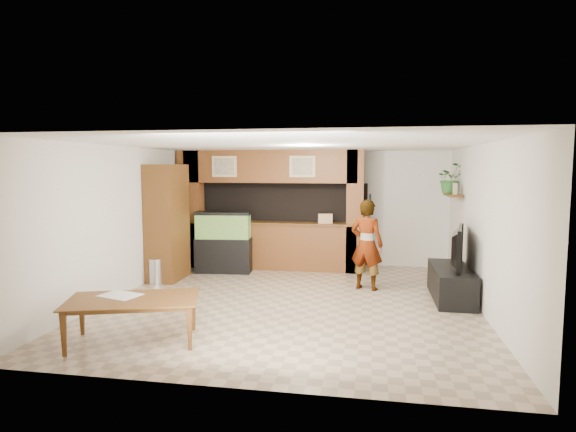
% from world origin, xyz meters
% --- Properties ---
extents(floor, '(6.50, 6.50, 0.00)m').
position_xyz_m(floor, '(0.00, 0.00, 0.00)').
color(floor, tan).
rests_on(floor, ground).
extents(ceiling, '(6.50, 6.50, 0.00)m').
position_xyz_m(ceiling, '(0.00, 0.00, 2.60)').
color(ceiling, white).
rests_on(ceiling, wall_back).
extents(wall_back, '(6.00, 0.00, 6.00)m').
position_xyz_m(wall_back, '(0.00, 3.25, 1.30)').
color(wall_back, beige).
rests_on(wall_back, floor).
extents(wall_left, '(0.00, 6.50, 6.50)m').
position_xyz_m(wall_left, '(-3.00, 0.00, 1.30)').
color(wall_left, beige).
rests_on(wall_left, floor).
extents(wall_right, '(0.00, 6.50, 6.50)m').
position_xyz_m(wall_right, '(3.00, 0.00, 1.30)').
color(wall_right, beige).
rests_on(wall_right, floor).
extents(partition, '(4.20, 0.99, 2.60)m').
position_xyz_m(partition, '(-0.95, 2.64, 1.31)').
color(partition, brown).
rests_on(partition, floor).
extents(wall_clock, '(0.05, 0.25, 0.25)m').
position_xyz_m(wall_clock, '(-2.97, 1.00, 1.90)').
color(wall_clock, black).
rests_on(wall_clock, wall_left).
extents(wall_shelf, '(0.25, 0.90, 0.04)m').
position_xyz_m(wall_shelf, '(2.85, 1.95, 1.70)').
color(wall_shelf, brown).
rests_on(wall_shelf, wall_right).
extents(pantry_cabinet, '(0.57, 0.94, 2.29)m').
position_xyz_m(pantry_cabinet, '(-2.70, 1.16, 1.14)').
color(pantry_cabinet, brown).
rests_on(pantry_cabinet, floor).
extents(trash_can, '(0.27, 0.27, 0.50)m').
position_xyz_m(trash_can, '(-2.76, 0.73, 0.25)').
color(trash_can, '#B2B2B7').
rests_on(trash_can, floor).
extents(aquarium, '(1.17, 0.44, 1.30)m').
position_xyz_m(aquarium, '(-1.80, 1.95, 0.63)').
color(aquarium, black).
rests_on(aquarium, floor).
extents(tv_stand, '(0.60, 1.63, 0.54)m').
position_xyz_m(tv_stand, '(2.65, 0.60, 0.27)').
color(tv_stand, black).
rests_on(tv_stand, floor).
extents(television, '(0.39, 1.22, 0.70)m').
position_xyz_m(television, '(2.65, 0.60, 0.89)').
color(television, black).
rests_on(television, tv_stand).
extents(photo_frame, '(0.06, 0.17, 0.22)m').
position_xyz_m(photo_frame, '(2.85, 1.76, 1.83)').
color(photo_frame, tan).
rests_on(photo_frame, wall_shelf).
extents(potted_plant, '(0.67, 0.63, 0.59)m').
position_xyz_m(potted_plant, '(2.82, 2.22, 2.02)').
color(potted_plant, '#2A6528').
rests_on(potted_plant, wall_shelf).
extents(person, '(0.70, 0.57, 1.66)m').
position_xyz_m(person, '(1.22, 1.02, 0.83)').
color(person, '#906C4F').
rests_on(person, floor).
extents(microphone, '(0.03, 0.09, 0.15)m').
position_xyz_m(microphone, '(1.27, 0.86, 1.70)').
color(microphone, black).
rests_on(microphone, person).
extents(dining_table, '(1.83, 1.36, 0.57)m').
position_xyz_m(dining_table, '(-1.66, -2.26, 0.29)').
color(dining_table, brown).
rests_on(dining_table, floor).
extents(newspaper_a, '(0.58, 0.48, 0.01)m').
position_xyz_m(newspaper_a, '(-1.91, -2.12, 0.58)').
color(newspaper_a, silver).
rests_on(newspaper_a, dining_table).
extents(counter_box, '(0.32, 0.23, 0.20)m').
position_xyz_m(counter_box, '(0.32, 2.45, 1.14)').
color(counter_box, tan).
rests_on(counter_box, partition).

